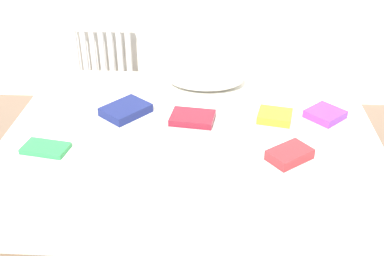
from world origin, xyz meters
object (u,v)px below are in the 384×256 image
at_px(radiator, 103,58).
at_px(textbook_green, 46,148).
at_px(textbook_navy, 126,110).
at_px(bed, 191,168).
at_px(pillow, 205,77).
at_px(textbook_purple, 325,114).
at_px(textbook_maroon, 192,118).
at_px(textbook_orange, 275,116).
at_px(textbook_red, 290,155).

distance_m(radiator, textbook_green, 1.45).
distance_m(radiator, textbook_navy, 1.12).
xyz_separation_m(radiator, textbook_navy, (0.38, -1.05, 0.13)).
xyz_separation_m(bed, pillow, (0.06, 0.53, 0.32)).
bearing_deg(textbook_green, textbook_navy, 59.82).
bearing_deg(textbook_purple, bed, 148.55).
xyz_separation_m(textbook_navy, textbook_green, (-0.33, -0.40, -0.01)).
bearing_deg(textbook_green, bed, 28.73).
bearing_deg(pillow, textbook_maroon, -97.68).
height_order(textbook_navy, textbook_green, textbook_navy).
xyz_separation_m(radiator, textbook_orange, (1.21, -1.07, 0.13)).
bearing_deg(textbook_orange, textbook_purple, 19.69).
bearing_deg(textbook_red, textbook_purple, 21.36).
xyz_separation_m(bed, textbook_maroon, (-0.00, 0.10, 0.27)).
height_order(radiator, textbook_navy, radiator).
bearing_deg(textbook_maroon, textbook_red, -27.66).
bearing_deg(pillow, bed, -96.05).
bearing_deg(textbook_purple, textbook_orange, 143.21).
height_order(textbook_purple, textbook_green, textbook_purple).
distance_m(textbook_red, textbook_maroon, 0.60).
bearing_deg(textbook_purple, textbook_red, -164.97).
distance_m(textbook_purple, textbook_orange, 0.29).
xyz_separation_m(radiator, textbook_maroon, (0.76, -1.10, 0.13)).
bearing_deg(textbook_maroon, bed, -81.40).
relative_size(bed, textbook_green, 8.95).
bearing_deg(textbook_navy, textbook_maroon, -58.52).
relative_size(textbook_navy, textbook_maroon, 1.05).
bearing_deg(textbook_green, textbook_orange, 27.82).
xyz_separation_m(radiator, pillow, (0.81, -0.67, 0.18)).
height_order(textbook_orange, textbook_maroon, textbook_orange).
bearing_deg(bed, textbook_navy, 158.20).
bearing_deg(textbook_red, radiator, 92.45).
relative_size(radiator, textbook_green, 2.32).
relative_size(radiator, textbook_navy, 2.09).
bearing_deg(bed, textbook_red, -26.81).
distance_m(bed, radiator, 1.43).
bearing_deg(textbook_red, textbook_maroon, 106.84).
distance_m(pillow, textbook_orange, 0.56).
relative_size(textbook_purple, textbook_orange, 0.99).
bearing_deg(textbook_purple, textbook_maroon, 141.33).
distance_m(radiator, textbook_purple, 1.82).
distance_m(bed, pillow, 0.62).
relative_size(textbook_green, textbook_orange, 1.23).
bearing_deg(textbook_red, textbook_navy, 117.02).
bearing_deg(textbook_purple, textbook_green, 151.32).
bearing_deg(textbook_maroon, textbook_navy, 178.61).
bearing_deg(textbook_maroon, pillow, 89.52).
relative_size(bed, radiator, 3.85).
distance_m(textbook_navy, textbook_orange, 0.84).
bearing_deg(textbook_green, radiator, 101.67).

